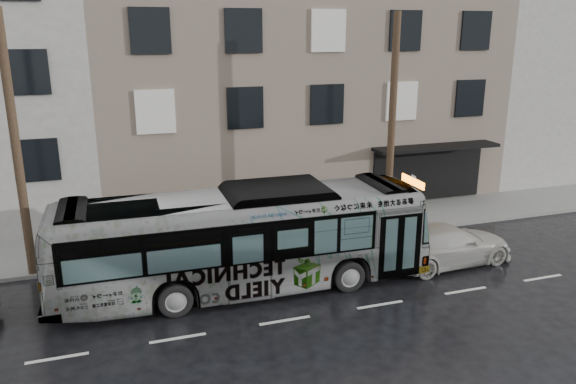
% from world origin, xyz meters
% --- Properties ---
extents(ground, '(120.00, 120.00, 0.00)m').
position_xyz_m(ground, '(0.00, 0.00, 0.00)').
color(ground, black).
rests_on(ground, ground).
extents(sidewalk, '(90.00, 3.60, 0.15)m').
position_xyz_m(sidewalk, '(0.00, 4.90, 0.07)').
color(sidewalk, gray).
rests_on(sidewalk, ground).
extents(building_taupe, '(20.00, 12.00, 11.00)m').
position_xyz_m(building_taupe, '(5.00, 12.70, 5.50)').
color(building_taupe, '#7B685E').
rests_on(building_taupe, ground).
extents(building_filler, '(18.00, 12.00, 12.00)m').
position_xyz_m(building_filler, '(24.00, 12.70, 6.00)').
color(building_filler, '#B3B1A9').
rests_on(building_filler, ground).
extents(utility_pole_front, '(0.30, 0.30, 9.00)m').
position_xyz_m(utility_pole_front, '(6.50, 3.30, 4.65)').
color(utility_pole_front, '#4C3A26').
rests_on(utility_pole_front, sidewalk).
extents(utility_pole_rear, '(0.30, 0.30, 9.00)m').
position_xyz_m(utility_pole_rear, '(-7.50, 3.30, 4.65)').
color(utility_pole_rear, '#4C3A26').
rests_on(utility_pole_rear, sidewalk).
extents(sign_post, '(0.06, 0.06, 2.40)m').
position_xyz_m(sign_post, '(7.60, 3.30, 1.35)').
color(sign_post, slate).
rests_on(sign_post, sidewalk).
extents(bus, '(12.57, 3.14, 3.49)m').
position_xyz_m(bus, '(-0.63, 0.07, 1.74)').
color(bus, '#B2B2B2').
rests_on(bus, ground).
extents(white_sedan, '(5.37, 2.51, 1.52)m').
position_xyz_m(white_sedan, '(7.04, -0.27, 0.76)').
color(white_sedan, '#B3B1AA').
rests_on(white_sedan, ground).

